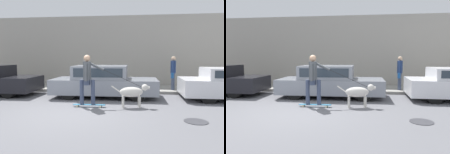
% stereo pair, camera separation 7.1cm
% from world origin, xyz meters
% --- Properties ---
extents(ground_plane, '(36.00, 36.00, 0.00)m').
position_xyz_m(ground_plane, '(0.00, 0.00, 0.00)').
color(ground_plane, slate).
extents(back_wall, '(32.00, 0.30, 3.87)m').
position_xyz_m(back_wall, '(0.00, 5.95, 1.93)').
color(back_wall, '#9E998E').
rests_on(back_wall, ground_plane).
extents(sidewalk_curb, '(30.00, 2.26, 0.12)m').
position_xyz_m(sidewalk_curb, '(0.00, 4.65, 0.06)').
color(sidewalk_curb, gray).
rests_on(sidewalk_curb, ground_plane).
extents(parked_car_1, '(4.26, 1.79, 1.29)m').
position_xyz_m(parked_car_1, '(0.54, 2.57, 0.62)').
color(parked_car_1, black).
rests_on(parked_car_1, ground_plane).
extents(dog, '(1.25, 0.45, 0.77)m').
position_xyz_m(dog, '(1.77, 0.85, 0.51)').
color(dog, beige).
rests_on(dog, ground_plane).
extents(skateboarder, '(2.36, 0.54, 1.71)m').
position_xyz_m(skateboarder, '(0.31, 0.74, 0.98)').
color(skateboarder, beige).
rests_on(skateboarder, ground_plane).
extents(pedestrian_with_bag, '(0.30, 0.68, 1.55)m').
position_xyz_m(pedestrian_with_bag, '(3.53, 4.14, 0.97)').
color(pedestrian_with_bag, '#3D4760').
rests_on(pedestrian_with_bag, sidewalk_curb).
extents(manhole_cover, '(0.60, 0.60, 0.01)m').
position_xyz_m(manhole_cover, '(3.44, -0.51, 0.01)').
color(manhole_cover, '#38383D').
rests_on(manhole_cover, ground_plane).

